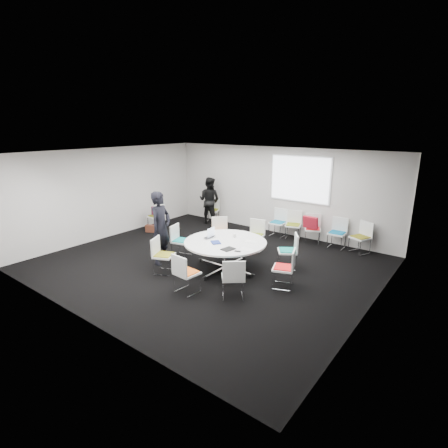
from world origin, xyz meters
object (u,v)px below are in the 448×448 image
Objects in this scene: chair_person_back at (212,215)px; brown_bag at (151,229)px; chair_spare_left at (156,221)px; chair_ring_b at (288,258)px; chair_back_e at (360,243)px; person_main at (161,228)px; chair_back_b at (293,230)px; chair_ring_a at (284,275)px; maroon_bag at (156,211)px; chair_ring_h at (233,285)px; cup at (235,236)px; chair_ring_c at (255,241)px; chair_ring_d at (220,238)px; chair_ring_e at (181,247)px; chair_back_c at (312,234)px; chair_back_d at (337,239)px; person_back at (209,200)px; conference_table at (225,250)px; chair_ring_g at (187,280)px; chair_ring_f at (164,262)px; laptop at (211,238)px; chair_back_a at (278,228)px.

chair_person_back reaches higher than brown_bag.
chair_ring_b is at bearing -91.21° from chair_spare_left.
person_main is at bearing 69.67° from chair_back_e.
chair_ring_a is at bearing 95.96° from chair_back_b.
maroon_bag is (-5.63, 1.37, 0.34)m from chair_ring_a.
chair_ring_a is at bearing 20.83° from chair_ring_h.
chair_ring_h is 9.78× the size of cup.
chair_ring_c is 1.00× the size of chair_spare_left.
chair_ring_d is 1.00× the size of chair_ring_e.
chair_spare_left is 2.09m from chair_person_back.
chair_back_c is at bearing 161.05° from chair_back_b.
chair_back_c is 0.47× the size of person_main.
chair_spare_left is (-2.53, 1.39, 0.00)m from chair_ring_e.
chair_back_b and chair_back_d have the same top height.
chair_ring_h is 1.00× the size of chair_spare_left.
person_back reaches higher than chair_ring_h.
conference_table reaches higher than brown_bag.
chair_back_d is 9.78× the size of cup.
chair_ring_b is 4.72m from person_back.
chair_back_d and chair_back_e have the same top height.
conference_table is 2.28× the size of chair_back_e.
chair_ring_b is 1.00× the size of chair_back_c.
chair_back_d is 0.47× the size of person_main.
chair_ring_a is at bearing 87.88° from chair_back_d.
chair_ring_a and chair_ring_e have the same top height.
chair_ring_g is 2.20× the size of maroon_bag.
chair_ring_b is 1.00× the size of chair_ring_f.
chair_ring_h is 0.47× the size of person_main.
chair_ring_c is 3.77m from brown_bag.
chair_person_back is (-5.33, -0.00, 0.00)m from chair_back_e.
chair_ring_b and chair_ring_h have the same top height.
conference_table is 5.58× the size of brown_bag.
person_back is at bearing 59.89° from maroon_bag.
chair_ring_d is 1.00× the size of chair_back_b.
chair_ring_b is at bearing 109.72° from chair_ring_f.
chair_ring_c reaches higher than laptop.
chair_back_e is 5.33m from chair_person_back.
chair_ring_g is 1.00× the size of chair_ring_h.
chair_back_a and chair_back_e have the same top height.
chair_ring_f is 1.00× the size of chair_back_c.
chair_person_back is 2.38m from brown_bag.
laptop is (-1.32, -3.22, 0.47)m from chair_back_c.
chair_ring_d is (-1.08, 1.20, -0.24)m from conference_table.
chair_person_back is at bearing -17.38° from chair_back_b.
person_main is (-3.19, -0.63, 0.66)m from chair_ring_a.
brown_bag is (-2.30, 1.63, -0.82)m from person_main.
chair_spare_left is 2.44× the size of brown_bag.
chair_ring_f and chair_spare_left have the same top height.
chair_ring_e is 1.00× the size of chair_person_back.
chair_back_b is 1.00× the size of chair_back_e.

